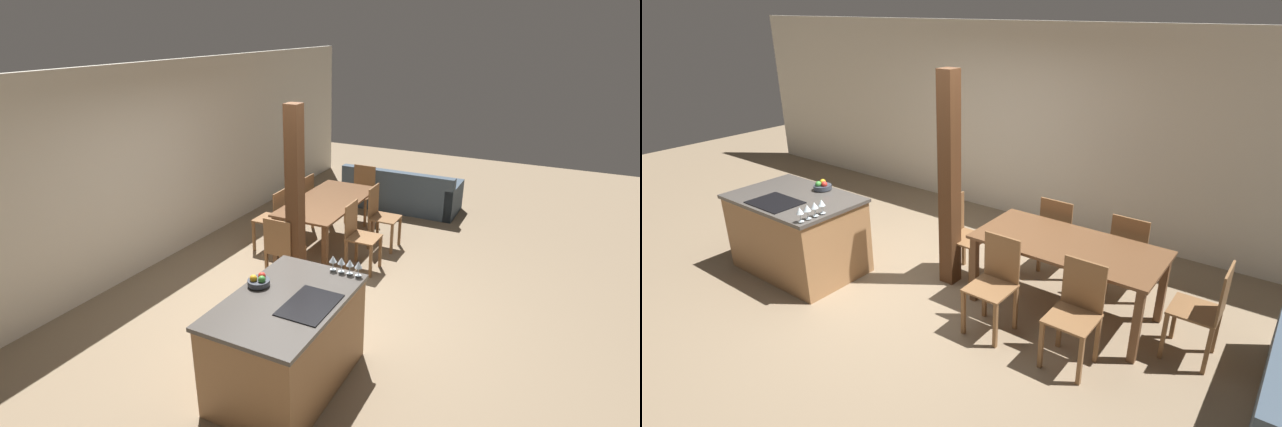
# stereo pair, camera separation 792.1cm
# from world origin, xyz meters

# --- Properties ---
(ground_plane) EXTENTS (16.00, 16.00, 0.00)m
(ground_plane) POSITION_xyz_m (0.00, 0.00, 0.00)
(ground_plane) COLOR #847056
(wall_back) EXTENTS (11.20, 0.08, 2.70)m
(wall_back) POSITION_xyz_m (0.00, 2.53, 1.35)
(wall_back) COLOR silver
(wall_back) RESTS_ON ground_plane
(kitchen_island) EXTENTS (1.48, 0.95, 0.91)m
(kitchen_island) POSITION_xyz_m (-1.28, -0.43, 0.45)
(kitchen_island) COLOR #9E7047
(kitchen_island) RESTS_ON ground_plane
(fruit_bowl) EXTENTS (0.21, 0.21, 0.11)m
(fruit_bowl) POSITION_xyz_m (-1.19, -0.09, 0.95)
(fruit_bowl) COLOR #383D47
(fruit_bowl) RESTS_ON kitchen_island
(wine_glass_near) EXTENTS (0.07, 0.07, 0.15)m
(wine_glass_near) POSITION_xyz_m (-0.61, -0.83, 1.02)
(wine_glass_near) COLOR silver
(wine_glass_near) RESTS_ON kitchen_island
(wine_glass_middle) EXTENTS (0.07, 0.07, 0.15)m
(wine_glass_middle) POSITION_xyz_m (-0.61, -0.74, 1.02)
(wine_glass_middle) COLOR silver
(wine_glass_middle) RESTS_ON kitchen_island
(wine_glass_far) EXTENTS (0.07, 0.07, 0.15)m
(wine_glass_far) POSITION_xyz_m (-0.61, -0.65, 1.02)
(wine_glass_far) COLOR silver
(wine_glass_far) RESTS_ON kitchen_island
(wine_glass_end) EXTENTS (0.07, 0.07, 0.15)m
(wine_glass_end) POSITION_xyz_m (-0.61, -0.56, 1.02)
(wine_glass_end) COLOR silver
(wine_glass_end) RESTS_ON kitchen_island
(dining_table) EXTENTS (1.81, 0.88, 0.76)m
(dining_table) POSITION_xyz_m (1.59, 0.58, 0.65)
(dining_table) COLOR brown
(dining_table) RESTS_ON ground_plane
(dining_chair_near_left) EXTENTS (0.40, 0.40, 0.93)m
(dining_chair_near_left) POSITION_xyz_m (1.19, -0.09, 0.50)
(dining_chair_near_left) COLOR brown
(dining_chair_near_left) RESTS_ON ground_plane
(dining_chair_near_right) EXTENTS (0.40, 0.40, 0.93)m
(dining_chair_near_right) POSITION_xyz_m (2.00, -0.09, 0.50)
(dining_chair_near_right) COLOR brown
(dining_chair_near_right) RESTS_ON ground_plane
(dining_chair_far_left) EXTENTS (0.40, 0.40, 0.93)m
(dining_chair_far_left) POSITION_xyz_m (1.19, 1.25, 0.50)
(dining_chair_far_left) COLOR brown
(dining_chair_far_left) RESTS_ON ground_plane
(dining_chair_far_right) EXTENTS (0.40, 0.40, 0.93)m
(dining_chair_far_right) POSITION_xyz_m (2.00, 1.25, 0.50)
(dining_chair_far_right) COLOR brown
(dining_chair_far_right) RESTS_ON ground_plane
(dining_chair_head_end) EXTENTS (0.40, 0.40, 0.93)m
(dining_chair_head_end) POSITION_xyz_m (0.32, 0.58, 0.50)
(dining_chair_head_end) COLOR brown
(dining_chair_head_end) RESTS_ON ground_plane
(dining_chair_foot_end) EXTENTS (0.40, 0.40, 0.93)m
(dining_chair_foot_end) POSITION_xyz_m (2.87, 0.58, 0.50)
(dining_chair_foot_end) COLOR brown
(dining_chair_foot_end) RESTS_ON ground_plane
(couch) EXTENTS (0.85, 2.02, 0.75)m
(couch) POSITION_xyz_m (3.77, 0.18, 0.26)
(couch) COLOR #3D4C5B
(couch) RESTS_ON ground_plane
(timber_post) EXTENTS (0.18, 0.18, 2.32)m
(timber_post) POSITION_xyz_m (0.30, 0.38, 1.16)
(timber_post) COLOR #4C2D19
(timber_post) RESTS_ON ground_plane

